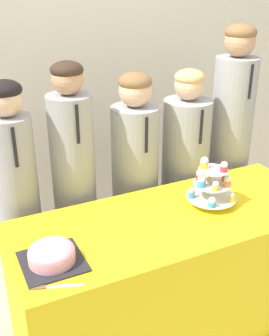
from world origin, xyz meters
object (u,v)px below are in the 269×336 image
round_cake (52,254)px  student_3 (184,179)px  student_0 (19,208)px  cupcake_stand (212,184)px  student_1 (75,193)px  student_4 (229,151)px  student_2 (135,187)px  cake_knife (48,287)px

round_cake → student_3: (1.10, 0.64, -0.15)m
student_0 → round_cake: bearing=-88.2°
cupcake_stand → round_cake: bearing=-171.9°
student_3 → student_1: bearing=-180.0°
student_4 → student_2: bearing=-180.0°
round_cake → student_0: 0.65m
cupcake_stand → student_4: size_ratio=0.17×
student_1 → student_2: (0.41, 0.00, -0.06)m
student_0 → student_2: bearing=0.0°
student_1 → student_3: size_ratio=1.08×
student_3 → student_4: (0.36, 0.00, 0.14)m
round_cake → student_3: student_3 is taller
student_1 → student_4: bearing=0.0°
cake_knife → student_3: bearing=53.7°
cake_knife → student_4: 1.73m
cake_knife → student_0: bearing=106.3°
round_cake → student_1: bearing=63.6°
round_cake → student_4: student_4 is taller
cupcake_stand → student_3: student_3 is taller
student_0 → student_4: bearing=0.0°
student_0 → student_3: student_0 is taller
round_cake → cupcake_stand: cupcake_stand is taller
student_0 → student_1: student_1 is taller
cupcake_stand → cake_knife: bearing=-164.0°
cake_knife → student_4: bearing=46.9°
student_0 → student_1: bearing=0.0°
student_1 → student_4: (1.15, 0.00, 0.07)m
cupcake_stand → student_4: student_4 is taller
student_0 → student_4: (1.49, 0.00, 0.09)m
cake_knife → student_4: (1.53, 0.80, 0.04)m
student_1 → student_4: size_ratio=0.92×
cupcake_stand → student_1: (-0.64, 0.51, -0.15)m
cupcake_stand → student_0: (-0.98, 0.51, -0.17)m
round_cake → cake_knife: 0.17m
cupcake_stand → student_0: size_ratio=0.19×
round_cake → student_1: (0.32, 0.64, -0.07)m
student_2 → student_4: size_ratio=0.86×
student_2 → student_4: bearing=0.0°
student_4 → cake_knife: bearing=-152.5°
student_1 → student_3: (0.78, 0.00, -0.07)m
student_0 → student_1: (0.34, 0.00, 0.02)m
student_3 → student_0: bearing=-180.0°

